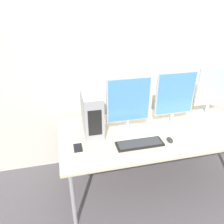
# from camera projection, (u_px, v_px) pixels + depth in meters

# --- Properties ---
(ground_plane) EXTENTS (14.00, 14.00, 0.00)m
(ground_plane) POSITION_uv_depth(u_px,v_px,m) (166.00, 213.00, 2.24)
(ground_plane) COLOR #565156
(wall_back) EXTENTS (8.00, 0.07, 2.70)m
(wall_back) POSITION_uv_depth(u_px,v_px,m) (138.00, 57.00, 2.56)
(wall_back) COLOR beige
(wall_back) RESTS_ON ground_plane
(desk) EXTENTS (1.98, 0.94, 0.71)m
(desk) POSITION_uv_depth(u_px,v_px,m) (153.00, 133.00, 2.35)
(desk) COLOR beige
(desk) RESTS_ON ground_plane
(pc_tower) EXTENTS (0.18, 0.42, 0.44)m
(pc_tower) POSITION_uv_depth(u_px,v_px,m) (92.00, 113.00, 2.20)
(pc_tower) COLOR #9E9EA3
(pc_tower) RESTS_ON desk
(monitor_main) EXTENTS (0.45, 0.23, 0.58)m
(monitor_main) POSITION_uv_depth(u_px,v_px,m) (128.00, 104.00, 2.18)
(monitor_main) COLOR #B7B7BC
(monitor_main) RESTS_ON desk
(monitor_right_near) EXTENTS (0.44, 0.23, 0.59)m
(monitor_right_near) POSITION_uv_depth(u_px,v_px,m) (175.00, 97.00, 2.32)
(monitor_right_near) COLOR #B7B7BC
(monitor_right_near) RESTS_ON desk
(monitor_right_far) EXTENTS (0.38, 0.23, 0.57)m
(monitor_right_far) POSITION_uv_depth(u_px,v_px,m) (211.00, 91.00, 2.53)
(monitor_right_far) COLOR #B7B7BC
(monitor_right_far) RESTS_ON desk
(keyboard) EXTENTS (0.45, 0.15, 0.02)m
(keyboard) POSITION_uv_depth(u_px,v_px,m) (140.00, 144.00, 2.08)
(keyboard) COLOR black
(keyboard) RESTS_ON desk
(mouse) EXTENTS (0.05, 0.09, 0.04)m
(mouse) POSITION_uv_depth(u_px,v_px,m) (170.00, 140.00, 2.13)
(mouse) COLOR #2D2D2D
(mouse) RESTS_ON desk
(cell_phone) EXTENTS (0.08, 0.13, 0.01)m
(cell_phone) POSITION_uv_depth(u_px,v_px,m) (78.00, 148.00, 2.04)
(cell_phone) COLOR black
(cell_phone) RESTS_ON desk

